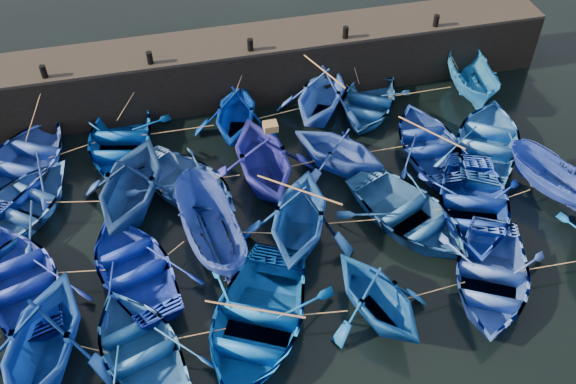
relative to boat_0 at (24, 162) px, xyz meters
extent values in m
plane|color=black|center=(9.25, -7.28, -0.57)|extent=(120.00, 120.00, 0.00)
cube|color=black|center=(9.25, 3.22, 0.68)|extent=(26.00, 2.50, 2.50)
cube|color=black|center=(9.25, 3.22, 1.99)|extent=(26.00, 2.50, 0.12)
cylinder|color=black|center=(1.25, 2.32, 2.30)|extent=(0.24, 0.24, 0.50)
cylinder|color=black|center=(5.25, 2.32, 2.30)|extent=(0.24, 0.24, 0.50)
cylinder|color=black|center=(9.25, 2.32, 2.30)|extent=(0.24, 0.24, 0.50)
cylinder|color=black|center=(13.25, 2.32, 2.30)|extent=(0.24, 0.24, 0.50)
cylinder|color=black|center=(17.25, 2.32, 2.30)|extent=(0.24, 0.24, 0.50)
imported|color=#1A3A97|center=(0.00, 0.00, 0.00)|extent=(6.01, 6.66, 1.13)
imported|color=#023B98|center=(3.54, 0.54, -0.03)|extent=(4.72, 5.86, 1.08)
imported|color=#002CA8|center=(8.20, 0.49, 0.46)|extent=(4.38, 4.73, 2.05)
imported|color=blue|center=(11.84, 0.76, 0.56)|extent=(5.47, 5.62, 2.25)
imported|color=navy|center=(13.87, 0.65, -0.09)|extent=(5.11, 5.58, 0.95)
imported|color=blue|center=(18.52, 0.68, 0.29)|extent=(2.37, 4.65, 1.71)
imported|color=#235198|center=(-0.03, -2.42, -0.04)|extent=(6.01, 6.26, 1.06)
imported|color=navy|center=(3.92, -2.87, 0.70)|extent=(5.58, 5.96, 2.52)
imported|color=blue|center=(5.83, -2.60, -0.07)|extent=(5.58, 5.85, 0.99)
imported|color=navy|center=(8.67, -2.64, 0.67)|extent=(4.26, 4.88, 2.46)
imported|color=#2146AE|center=(11.56, -2.54, 0.43)|extent=(4.99, 5.00, 2.00)
imported|color=navy|center=(15.30, -2.53, -0.07)|extent=(3.64, 4.95, 1.00)
imported|color=blue|center=(17.59, -3.04, -0.02)|extent=(5.94, 6.43, 1.09)
imported|color=#152AA4|center=(0.14, -5.71, -0.05)|extent=(4.86, 5.82, 1.04)
imported|color=#102ABE|center=(3.67, -6.00, -0.06)|extent=(4.79, 5.68, 1.01)
imported|color=navy|center=(6.26, -5.40, 0.33)|extent=(2.45, 4.85, 1.79)
imported|color=#13489F|center=(9.21, -5.73, 0.61)|extent=(5.29, 5.62, 2.35)
imported|color=navy|center=(13.11, -6.00, -0.03)|extent=(5.50, 6.23, 1.07)
imported|color=#1033AB|center=(15.45, -6.14, -0.02)|extent=(5.38, 6.25, 1.09)
imported|color=#1C3AA0|center=(18.68, -5.89, 0.20)|extent=(3.22, 4.20, 1.53)
imported|color=#0E3D9C|center=(1.05, -8.67, 0.68)|extent=(5.25, 5.70, 2.50)
imported|color=#1754A3|center=(3.64, -9.08, -0.08)|extent=(4.63, 5.46, 0.96)
imported|color=#044AB2|center=(7.04, -9.08, 0.03)|extent=(6.29, 6.98, 1.19)
imported|color=#0B4898|center=(10.72, -9.33, 0.44)|extent=(4.35, 4.68, 2.01)
imported|color=blue|center=(14.61, -9.17, -0.05)|extent=(5.51, 6.09, 1.04)
cube|color=brown|center=(8.97, -2.64, 2.03)|extent=(0.49, 0.44, 0.27)
cylinder|color=tan|center=(1.77, 0.27, -0.02)|extent=(1.75, 0.57, 0.04)
cylinder|color=tan|center=(5.87, 0.51, -0.02)|extent=(2.86, 0.08, 0.04)
cylinder|color=tan|center=(10.02, 0.62, -0.02)|extent=(1.85, 0.31, 0.04)
cylinder|color=tan|center=(12.86, 0.70, -0.02)|extent=(0.24, 0.15, 0.04)
cylinder|color=tan|center=(16.19, 0.66, -0.02)|extent=(2.85, 0.07, 0.04)
cylinder|color=tan|center=(1.95, -2.65, -0.02)|extent=(2.15, 0.49, 0.04)
cylinder|color=tan|center=(4.88, -2.74, -0.02)|extent=(0.15, 0.28, 0.04)
cylinder|color=tan|center=(7.25, -2.62, -0.02)|extent=(1.04, 0.07, 0.04)
cylinder|color=tan|center=(10.12, -2.59, -0.02)|extent=(1.10, 0.13, 0.04)
cylinder|color=tan|center=(13.43, -2.53, -0.02)|extent=(1.93, 0.05, 0.04)
cylinder|color=tan|center=(16.44, -2.78, -0.02)|extent=(0.52, 0.54, 0.04)
cylinder|color=tan|center=(1.91, -5.86, -0.02)|extent=(1.73, 0.32, 0.04)
cylinder|color=tan|center=(4.96, -5.70, -0.02)|extent=(0.81, 0.63, 0.04)
cylinder|color=tan|center=(7.74, -5.56, -0.02)|extent=(1.16, 0.37, 0.04)
cylinder|color=tan|center=(11.16, -5.86, -0.02)|extent=(2.10, 0.30, 0.04)
cylinder|color=tan|center=(14.28, -6.07, -0.02)|extent=(0.54, 0.18, 0.04)
cylinder|color=tan|center=(17.07, -6.01, -0.02)|extent=(1.45, 0.29, 0.04)
cylinder|color=tan|center=(2.34, -8.87, -0.02)|extent=(0.80, 0.45, 0.04)
cylinder|color=tan|center=(5.34, -9.08, -0.02)|extent=(1.60, 0.04, 0.04)
cylinder|color=tan|center=(8.88, -9.20, -0.02)|extent=(1.89, 0.29, 0.04)
cylinder|color=tan|center=(12.67, -9.25, -0.02)|extent=(2.10, 0.20, 0.04)
cylinder|color=tan|center=(16.74, -9.21, -0.02)|extent=(2.44, 0.13, 0.04)
cylinder|color=tan|center=(0.62, 1.71, 1.02)|extent=(1.29, 1.07, 2.09)
cylinder|color=tan|center=(4.39, 1.98, 1.02)|extent=(1.74, 0.53, 2.09)
cylinder|color=tan|center=(8.72, 1.96, 1.02)|extent=(1.09, 0.58, 2.09)
cylinder|color=tan|center=(12.55, 2.09, 1.02)|extent=(1.44, 0.30, 2.09)
cylinder|color=tan|center=(13.56, 2.03, 1.02)|extent=(0.67, 0.42, 2.08)
cylinder|color=tan|center=(17.88, 2.05, 1.02)|extent=(1.31, 0.39, 2.09)
cylinder|color=#99724C|center=(11.84, 0.76, 1.72)|extent=(1.08, 2.84, 0.06)
cylinder|color=#99724C|center=(15.30, -2.53, 0.46)|extent=(1.77, 2.49, 0.06)
cylinder|color=#99724C|center=(9.21, -5.73, 1.82)|extent=(2.34, 1.97, 0.06)
cylinder|color=#99724C|center=(7.04, -9.08, 0.65)|extent=(2.74, 1.32, 0.06)
camera|label=1|loc=(5.40, -19.85, 16.08)|focal=40.00mm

